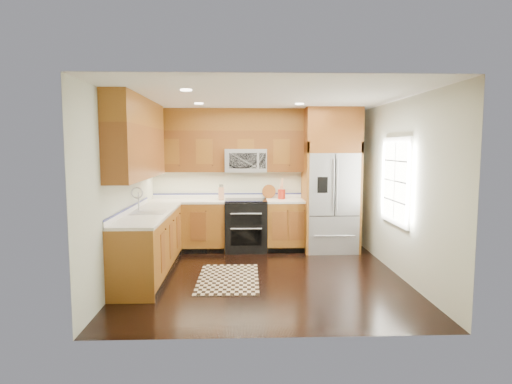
{
  "coord_description": "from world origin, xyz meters",
  "views": [
    {
      "loc": [
        -0.34,
        -6.1,
        1.9
      ],
      "look_at": [
        -0.1,
        0.6,
        1.2
      ],
      "focal_mm": 30.0,
      "sensor_mm": 36.0,
      "label": 1
    }
  ],
  "objects_px": {
    "rug": "(228,279)",
    "knife_block": "(221,194)",
    "utensil_crock": "(282,192)",
    "range": "(246,225)",
    "refrigerator": "(331,180)"
  },
  "relations": [
    {
      "from": "utensil_crock",
      "to": "range",
      "type": "bearing_deg",
      "value": -169.7
    },
    {
      "from": "refrigerator",
      "to": "utensil_crock",
      "type": "relative_size",
      "value": 6.71
    },
    {
      "from": "rug",
      "to": "range",
      "type": "bearing_deg",
      "value": 81.76
    },
    {
      "from": "rug",
      "to": "utensil_crock",
      "type": "relative_size",
      "value": 3.74
    },
    {
      "from": "rug",
      "to": "knife_block",
      "type": "bearing_deg",
      "value": 96.51
    },
    {
      "from": "knife_block",
      "to": "utensil_crock",
      "type": "xyz_separation_m",
      "value": [
        1.12,
        0.09,
        0.02
      ]
    },
    {
      "from": "range",
      "to": "rug",
      "type": "distance_m",
      "value": 1.81
    },
    {
      "from": "utensil_crock",
      "to": "rug",
      "type": "bearing_deg",
      "value": -117.11
    },
    {
      "from": "refrigerator",
      "to": "utensil_crock",
      "type": "bearing_deg",
      "value": 169.79
    },
    {
      "from": "utensil_crock",
      "to": "refrigerator",
      "type": "bearing_deg",
      "value": -10.21
    },
    {
      "from": "rug",
      "to": "utensil_crock",
      "type": "xyz_separation_m",
      "value": [
        0.94,
        1.84,
        1.07
      ]
    },
    {
      "from": "rug",
      "to": "utensil_crock",
      "type": "height_order",
      "value": "utensil_crock"
    },
    {
      "from": "range",
      "to": "knife_block",
      "type": "distance_m",
      "value": 0.74
    },
    {
      "from": "rug",
      "to": "utensil_crock",
      "type": "bearing_deg",
      "value": 63.81
    },
    {
      "from": "refrigerator",
      "to": "knife_block",
      "type": "xyz_separation_m",
      "value": [
        -2.0,
        0.07,
        -0.25
      ]
    }
  ]
}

